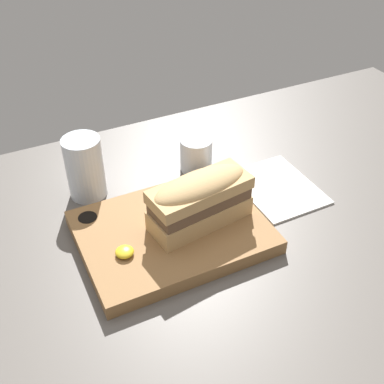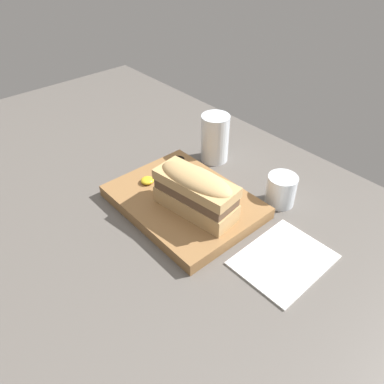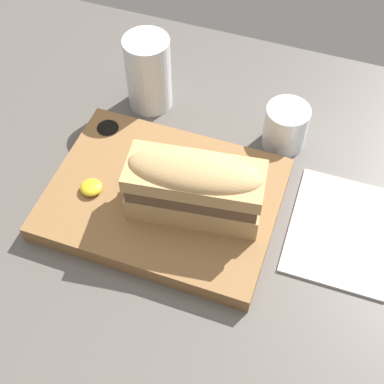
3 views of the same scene
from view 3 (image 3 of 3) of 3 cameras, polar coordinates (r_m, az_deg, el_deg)
The scene contains 7 objects.
dining_table at distance 76.80cm, azimuth -4.90°, elevation -4.15°, with size 171.20×91.42×2.00cm.
serving_board at distance 76.94cm, azimuth -3.07°, elevation -0.64°, with size 32.27×24.44×2.82cm.
sandwich at distance 69.87cm, azimuth 0.30°, elevation 0.76°, with size 18.83×9.66×9.84cm.
mustard_dollop at distance 76.79cm, azimuth -10.70°, elevation 0.48°, with size 3.11×3.11×1.24cm.
water_glass at distance 88.23cm, azimuth -4.63°, elevation 12.14°, with size 7.33×7.33×12.70cm.
wine_glass at distance 84.09cm, azimuth 9.94°, elevation 6.81°, with size 6.73×6.73×7.18cm.
napkin at distance 78.04cm, azimuth 15.66°, elevation -3.95°, with size 14.44×18.42×0.40cm.
Camera 3 is at (19.70, -36.23, 65.79)cm, focal length 50.00 mm.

